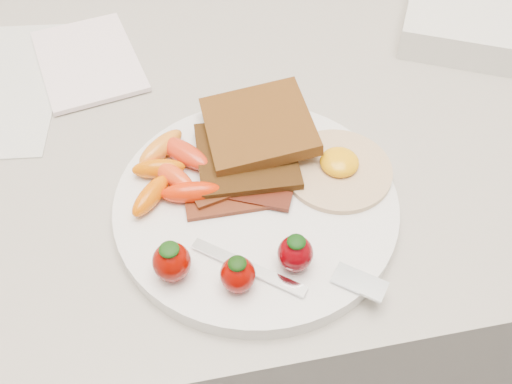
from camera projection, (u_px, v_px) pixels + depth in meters
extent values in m
cube|color=gray|center=(255.00, 302.00, 0.99)|extent=(2.00, 0.60, 0.90)
cylinder|color=white|center=(256.00, 205.00, 0.55)|extent=(0.27, 0.27, 0.02)
cube|color=black|center=(247.00, 158.00, 0.56)|extent=(0.10, 0.10, 0.01)
cube|color=black|center=(258.00, 126.00, 0.57)|extent=(0.11, 0.11, 0.02)
cylinder|color=beige|center=(337.00, 170.00, 0.56)|extent=(0.12, 0.12, 0.01)
ellipsoid|color=#F19E06|center=(339.00, 162.00, 0.56)|extent=(0.04, 0.04, 0.02)
cube|color=black|center=(231.00, 205.00, 0.53)|extent=(0.09, 0.02, 0.00)
cube|color=#360505|center=(247.00, 194.00, 0.54)|extent=(0.09, 0.05, 0.00)
cube|color=#471F10|center=(236.00, 186.00, 0.54)|extent=(0.09, 0.04, 0.00)
ellipsoid|color=#D95F00|center=(159.00, 169.00, 0.55)|extent=(0.05, 0.02, 0.02)
ellipsoid|color=#EA4115|center=(172.00, 175.00, 0.55)|extent=(0.05, 0.05, 0.02)
ellipsoid|color=#DE5A00|center=(151.00, 196.00, 0.53)|extent=(0.05, 0.05, 0.02)
ellipsoid|color=red|center=(184.00, 153.00, 0.56)|extent=(0.06, 0.06, 0.02)
ellipsoid|color=orange|center=(161.00, 148.00, 0.57)|extent=(0.06, 0.05, 0.02)
ellipsoid|color=red|center=(191.00, 192.00, 0.53)|extent=(0.06, 0.02, 0.02)
ellipsoid|color=#750600|center=(172.00, 262.00, 0.47)|extent=(0.03, 0.03, 0.04)
ellipsoid|color=#11350A|center=(169.00, 249.00, 0.46)|extent=(0.02, 0.02, 0.01)
ellipsoid|color=#790400|center=(238.00, 275.00, 0.47)|extent=(0.03, 0.03, 0.03)
ellipsoid|color=black|center=(237.00, 263.00, 0.45)|extent=(0.02, 0.02, 0.01)
ellipsoid|color=#5E0005|center=(295.00, 254.00, 0.48)|extent=(0.03, 0.03, 0.03)
ellipsoid|color=black|center=(296.00, 242.00, 0.47)|extent=(0.02, 0.02, 0.01)
cube|color=silver|center=(248.00, 267.00, 0.49)|extent=(0.09, 0.08, 0.00)
cube|color=silver|center=(360.00, 282.00, 0.48)|extent=(0.05, 0.04, 0.00)
cube|color=white|center=(88.00, 60.00, 0.69)|extent=(0.14, 0.18, 0.01)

